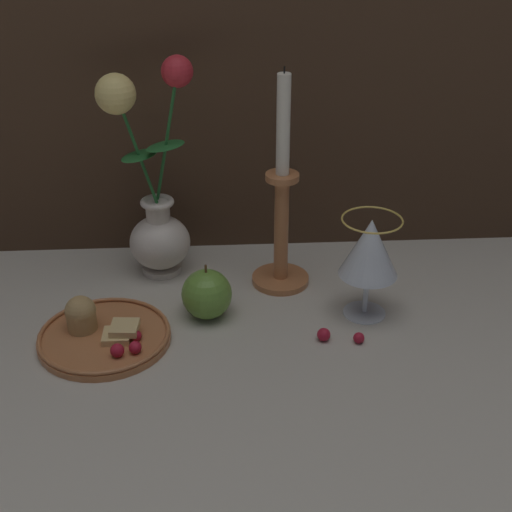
# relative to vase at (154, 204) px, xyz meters

# --- Properties ---
(ground_plane) EXTENTS (2.40, 2.40, 0.00)m
(ground_plane) POSITION_rel_vase_xyz_m (0.13, -0.17, -0.12)
(ground_plane) COLOR #B7B2A3
(ground_plane) RESTS_ON ground
(vase) EXTENTS (0.15, 0.10, 0.36)m
(vase) POSITION_rel_vase_xyz_m (0.00, 0.00, 0.00)
(vase) COLOR silver
(vase) RESTS_ON ground_plane
(plate_with_pastries) EXTENTS (0.19, 0.19, 0.06)m
(plate_with_pastries) POSITION_rel_vase_xyz_m (-0.07, -0.20, -0.11)
(plate_with_pastries) COLOR #B77042
(plate_with_pastries) RESTS_ON ground_plane
(wine_glass) EXTENTS (0.09, 0.09, 0.16)m
(wine_glass) POSITION_rel_vase_xyz_m (0.32, -0.15, -0.02)
(wine_glass) COLOR silver
(wine_glass) RESTS_ON ground_plane
(candlestick) EXTENTS (0.09, 0.09, 0.35)m
(candlestick) POSITION_rel_vase_xyz_m (0.20, -0.05, -0.01)
(candlestick) COLOR #B77042
(candlestick) RESTS_ON ground_plane
(apple_beside_vase) EXTENTS (0.08, 0.08, 0.09)m
(apple_beside_vase) POSITION_rel_vase_xyz_m (0.08, -0.14, -0.09)
(apple_beside_vase) COLOR #669938
(apple_beside_vase) RESTS_ON ground_plane
(berry_near_plate) EXTENTS (0.02, 0.02, 0.02)m
(berry_near_plate) POSITION_rel_vase_xyz_m (0.30, -0.22, -0.12)
(berry_near_plate) COLOR #AD192D
(berry_near_plate) RESTS_ON ground_plane
(berry_front_center) EXTENTS (0.02, 0.02, 0.02)m
(berry_front_center) POSITION_rel_vase_xyz_m (0.25, -0.22, -0.11)
(berry_front_center) COLOR #AD192D
(berry_front_center) RESTS_ON ground_plane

